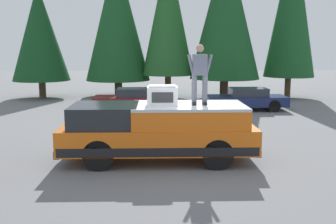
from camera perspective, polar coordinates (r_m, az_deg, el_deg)
name	(u,v)px	position (r m, az deg, el deg)	size (l,w,h in m)	color
ground_plane	(182,162)	(11.54, 1.97, -7.13)	(90.00, 90.00, 0.00)	slate
pickup_truck	(158,131)	(11.43, -1.40, -2.77)	(2.01, 5.54, 1.65)	orange
compressor_unit	(162,95)	(11.12, -0.82, 2.39)	(0.65, 0.84, 0.56)	silver
person_on_truck_bed	(200,73)	(11.19, 4.58, 5.62)	(0.29, 0.72, 1.69)	#4C515B
parked_car_navy	(247,99)	(21.14, 11.21, 1.84)	(1.64, 4.10, 1.16)	navy
parked_car_maroon	(134,99)	(20.65, -4.89, 1.81)	(1.64, 4.10, 1.16)	maroon
conifer_far_left	(292,4)	(27.14, 17.32, 14.64)	(3.21, 3.21, 10.61)	#4C3826
conifer_left	(226,10)	(25.64, 8.28, 14.30)	(4.38, 4.38, 9.81)	#4C3826
conifer_center_left	(168,12)	(26.04, 0.00, 14.11)	(3.31, 3.31, 9.44)	#4C3826
conifer_center_right	(117,17)	(26.91, -7.32, 13.36)	(4.24, 4.24, 9.34)	#4C3826
conifer_right	(40,33)	(26.92, -17.95, 10.73)	(3.62, 3.62, 7.17)	#4C3826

